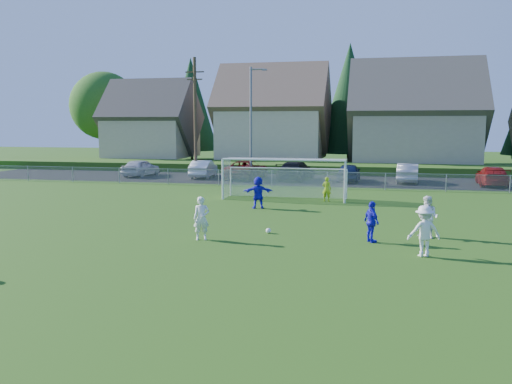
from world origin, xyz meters
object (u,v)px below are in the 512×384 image
(car_e, at_px, (349,172))
(player_white_b, at_px, (428,217))
(car_d, at_px, (296,171))
(player_blue_b, at_px, (258,192))
(car_c, at_px, (246,170))
(soccer_goal, at_px, (285,172))
(car_g, at_px, (492,176))
(car_f, at_px, (408,173))
(goalkeeper, at_px, (327,189))
(player_blue_a, at_px, (372,222))
(player_white_a, at_px, (201,218))
(soccer_ball, at_px, (268,231))
(car_a, at_px, (141,168))
(car_b, at_px, (203,169))
(player_white_c, at_px, (424,231))

(car_e, bearing_deg, player_white_b, 102.14)
(player_white_b, bearing_deg, car_d, 141.07)
(player_blue_b, bearing_deg, car_c, -91.79)
(player_blue_b, distance_m, soccer_goal, 4.17)
(player_blue_b, bearing_deg, player_white_b, 125.98)
(car_g, bearing_deg, car_f, -5.55)
(goalkeeper, distance_m, car_e, 11.66)
(player_blue_a, bearing_deg, player_white_a, 66.93)
(soccer_ball, bearing_deg, car_c, 106.07)
(car_a, relative_size, soccer_goal, 0.60)
(car_a, height_order, car_e, car_a)
(goalkeeper, bearing_deg, car_g, -129.05)
(car_a, distance_m, car_e, 17.99)
(car_d, distance_m, car_f, 8.78)
(car_f, bearing_deg, car_g, 174.63)
(car_a, bearing_deg, soccer_ball, 130.58)
(player_blue_b, bearing_deg, goalkeeper, -151.84)
(car_f, bearing_deg, player_blue_b, 64.75)
(player_blue_a, bearing_deg, car_d, -16.17)
(player_blue_b, relative_size, soccer_goal, 0.23)
(car_b, relative_size, car_f, 0.99)
(player_white_a, bearing_deg, player_blue_b, 66.83)
(player_white_c, bearing_deg, car_f, -108.42)
(player_white_b, height_order, car_b, player_white_b)
(player_white_a, xyz_separation_m, player_blue_b, (0.42, 8.35, 0.01))
(player_white_a, height_order, player_white_c, player_white_c)
(player_white_c, xyz_separation_m, player_blue_a, (-1.79, 1.89, -0.09))
(car_e, bearing_deg, goalkeeper, 87.52)
(player_white_b, height_order, car_a, player_white_b)
(car_d, distance_m, car_g, 14.78)
(car_b, height_order, car_c, car_c)
(car_e, bearing_deg, car_f, -176.15)
(car_d, bearing_deg, car_a, 5.81)
(player_blue_b, relative_size, goalkeeper, 1.19)
(player_white_b, relative_size, car_c, 0.31)
(player_white_b, xyz_separation_m, player_white_c, (-0.39, -3.18, 0.04))
(player_blue_a, relative_size, car_d, 0.30)
(player_blue_b, height_order, car_d, player_blue_b)
(soccer_ball, height_order, car_a, car_a)
(soccer_ball, bearing_deg, soccer_goal, 95.94)
(player_white_a, height_order, car_c, player_white_a)
(player_white_b, xyz_separation_m, soccer_goal, (-7.48, 10.07, 0.78))
(player_white_b, bearing_deg, soccer_ball, -146.38)
(player_blue_a, xyz_separation_m, car_d, (-6.33, 22.50, -0.03))
(player_blue_b, xyz_separation_m, car_a, (-13.97, 15.48, -0.11))
(player_white_c, bearing_deg, goalkeeper, -87.29)
(car_d, height_order, soccer_goal, soccer_goal)
(car_e, bearing_deg, car_g, 176.82)
(goalkeeper, distance_m, car_d, 12.22)
(player_blue_b, distance_m, car_a, 20.85)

